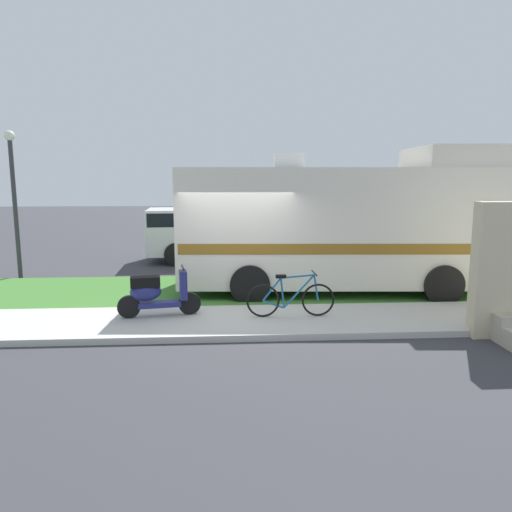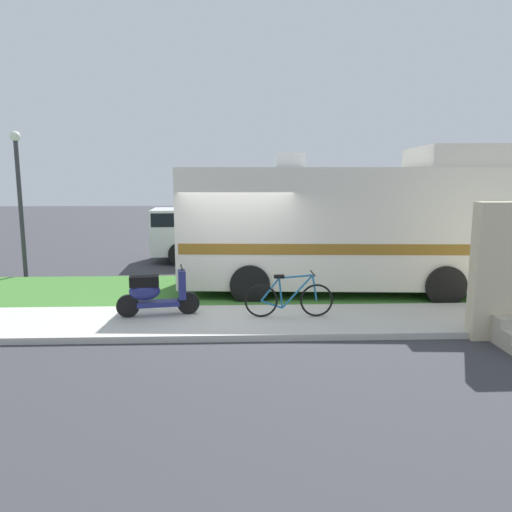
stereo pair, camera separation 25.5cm
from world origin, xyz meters
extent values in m
plane|color=#38383D|center=(0.00, 0.00, 0.00)|extent=(80.00, 80.00, 0.00)
cube|color=beige|center=(0.00, -1.20, 0.06)|extent=(24.00, 2.00, 0.12)
cube|color=#3D752D|center=(0.00, 1.50, 0.04)|extent=(24.00, 3.40, 0.08)
cube|color=silver|center=(2.41, 1.44, 1.67)|extent=(7.53, 3.03, 2.73)
cube|color=silver|center=(5.20, 1.27, 3.28)|extent=(1.95, 2.55, 0.50)
cube|color=#8C601E|center=(2.41, 1.44, 1.26)|extent=(7.38, 3.04, 0.24)
cube|color=black|center=(6.08, 1.21, 2.14)|extent=(0.22, 2.19, 0.90)
cube|color=silver|center=(1.31, 1.51, 3.21)|extent=(0.74, 0.64, 0.36)
cylinder|color=black|center=(4.77, 2.53, 0.45)|extent=(0.92, 0.34, 0.90)
cylinder|color=black|center=(4.62, 0.06, 0.45)|extent=(0.92, 0.34, 0.90)
cylinder|color=black|center=(0.46, 2.80, 0.45)|extent=(0.92, 0.34, 0.90)
cylinder|color=black|center=(0.31, 0.33, 0.45)|extent=(0.92, 0.34, 0.90)
cylinder|color=black|center=(-0.96, -0.80, 0.34)|extent=(0.45, 0.17, 0.44)
cylinder|color=black|center=(-2.11, -1.00, 0.34)|extent=(0.45, 0.17, 0.44)
cube|color=navy|center=(-1.53, -0.90, 0.36)|extent=(0.85, 0.41, 0.10)
cube|color=black|center=(-1.78, -0.94, 0.82)|extent=(0.60, 0.35, 0.20)
ellipsoid|color=navy|center=(-1.78, -0.94, 0.62)|extent=(0.64, 0.39, 0.36)
cube|color=navy|center=(-1.07, -0.82, 0.72)|extent=(0.19, 0.34, 0.56)
cylinder|color=black|center=(-1.07, -0.82, 1.07)|extent=(0.12, 0.50, 0.04)
sphere|color=white|center=(-1.07, -0.82, 0.90)|extent=(0.12, 0.12, 0.12)
torus|color=black|center=(1.57, -1.10, 0.44)|extent=(0.65, 0.04, 0.65)
torus|color=black|center=(0.49, -1.11, 0.44)|extent=(0.65, 0.04, 0.65)
cylinder|color=#1E6699|center=(1.19, -1.10, 0.62)|extent=(0.61, 0.04, 0.67)
cylinder|color=#1E6699|center=(0.86, -1.11, 0.60)|extent=(0.10, 0.04, 0.60)
cylinder|color=#1E6699|center=(1.16, -1.10, 0.92)|extent=(0.65, 0.04, 0.09)
cylinder|color=#1E6699|center=(0.69, -1.11, 0.37)|extent=(0.42, 0.04, 0.18)
cylinder|color=#1E6699|center=(0.66, -1.11, 0.67)|extent=(0.37, 0.04, 0.47)
cylinder|color=#1E6699|center=(1.53, -1.10, 0.69)|extent=(0.12, 0.04, 0.51)
cube|color=black|center=(0.83, -1.11, 0.92)|extent=(0.20, 0.10, 0.06)
cylinder|color=black|center=(1.48, -1.10, 0.98)|extent=(0.03, 0.52, 0.03)
cube|color=silver|center=(-1.70, 6.19, 1.03)|extent=(2.36, 2.08, 1.50)
cube|color=black|center=(-1.70, 6.19, 1.48)|extent=(2.25, 2.09, 0.44)
cube|color=silver|center=(0.80, 6.33, 0.66)|extent=(2.86, 2.11, 0.75)
cylinder|color=black|center=(-1.82, 5.24, 0.38)|extent=(0.77, 0.28, 0.76)
cylinder|color=black|center=(-1.93, 7.12, 0.38)|extent=(0.77, 0.28, 0.76)
cylinder|color=black|center=(1.18, 5.41, 0.38)|extent=(0.77, 0.28, 0.76)
cylinder|color=black|center=(1.07, 7.28, 0.38)|extent=(0.77, 0.28, 0.76)
cylinder|color=#19722D|center=(4.98, -1.73, 0.23)|extent=(0.07, 0.07, 0.22)
cylinder|color=#19722D|center=(4.98, -1.73, 0.37)|extent=(0.03, 0.03, 0.04)
cylinder|color=black|center=(4.98, -1.73, 0.39)|extent=(0.04, 0.04, 0.02)
cylinder|color=#333338|center=(-6.05, 3.60, 1.91)|extent=(0.12, 0.12, 3.82)
sphere|color=silver|center=(-6.05, 3.60, 3.94)|extent=(0.28, 0.28, 0.28)
camera|label=1|loc=(-0.23, -10.08, 2.79)|focal=33.50mm
camera|label=2|loc=(0.03, -10.09, 2.79)|focal=33.50mm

